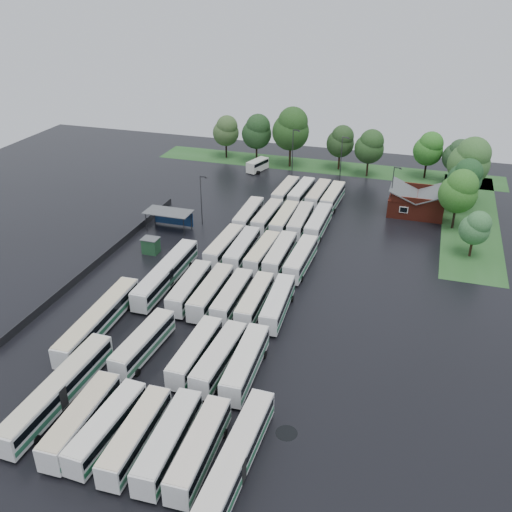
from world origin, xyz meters
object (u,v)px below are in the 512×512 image
(brick_building, at_px, (416,204))
(artic_bus_west_a, at_px, (59,390))
(artic_bus_east, at_px, (235,461))
(minibus, at_px, (257,165))

(brick_building, relative_size, artic_bus_west_a, 0.57)
(artic_bus_west_a, bearing_deg, brick_building, 64.27)
(brick_building, relative_size, artic_bus_east, 0.59)
(artic_bus_east, relative_size, minibus, 2.69)
(artic_bus_east, bearing_deg, minibus, 106.83)
(artic_bus_west_a, bearing_deg, minibus, 93.03)
(artic_bus_east, bearing_deg, artic_bus_west_a, 171.55)
(brick_building, distance_m, artic_bus_east, 70.11)
(brick_building, height_order, artic_bus_east, brick_building)
(brick_building, xyz_separation_m, minibus, (-35.89, 14.33, -0.41))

